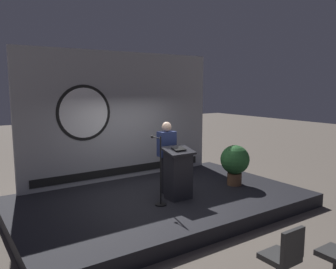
{
  "coord_description": "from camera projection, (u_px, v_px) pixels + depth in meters",
  "views": [
    {
      "loc": [
        -4.02,
        -6.24,
        2.77
      ],
      "look_at": [
        0.23,
        0.04,
        1.68
      ],
      "focal_mm": 36.2,
      "sensor_mm": 36.0,
      "label": 1
    }
  ],
  "objects": [
    {
      "name": "microphone_stand",
      "position": [
        160.0,
        181.0,
        7.06
      ],
      "size": [
        0.24,
        0.48,
        1.46
      ],
      "color": "black",
      "rests_on": "stage_platform"
    },
    {
      "name": "speaker_person",
      "position": [
        167.0,
        157.0,
        7.81
      ],
      "size": [
        0.4,
        0.26,
        1.66
      ],
      "color": "black",
      "rests_on": "stage_platform"
    },
    {
      "name": "banner_display",
      "position": [
        121.0,
        117.0,
        8.95
      ],
      "size": [
        5.42,
        0.12,
        3.36
      ],
      "color": "#9E9EA3",
      "rests_on": "stage_platform"
    },
    {
      "name": "podium",
      "position": [
        178.0,
        173.0,
        7.45
      ],
      "size": [
        0.64,
        0.5,
        1.16
      ],
      "color": "#26262B",
      "rests_on": "stage_platform"
    },
    {
      "name": "stage_platform",
      "position": [
        161.0,
        202.0,
        7.71
      ],
      "size": [
        6.4,
        4.0,
        0.3
      ],
      "primitive_type": "cube",
      "color": "black",
      "rests_on": "ground"
    },
    {
      "name": "audience_chair_right",
      "position": [
        284.0,
        254.0,
        4.63
      ],
      "size": [
        0.44,
        0.45,
        0.89
      ],
      "color": "black",
      "rests_on": "ground"
    },
    {
      "name": "potted_plant",
      "position": [
        235.0,
        161.0,
        8.47
      ],
      "size": [
        0.72,
        0.72,
        1.01
      ],
      "color": "brown",
      "rests_on": "stage_platform"
    },
    {
      "name": "ground_plane",
      "position": [
        161.0,
        208.0,
        7.74
      ],
      "size": [
        40.0,
        40.0,
        0.0
      ],
      "primitive_type": "plane",
      "color": "#6B6056"
    }
  ]
}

